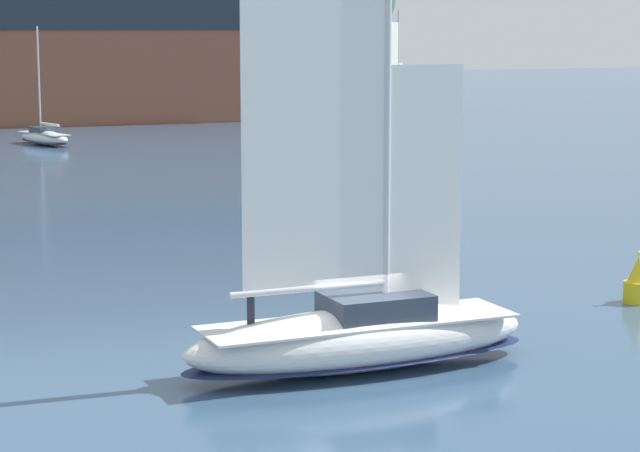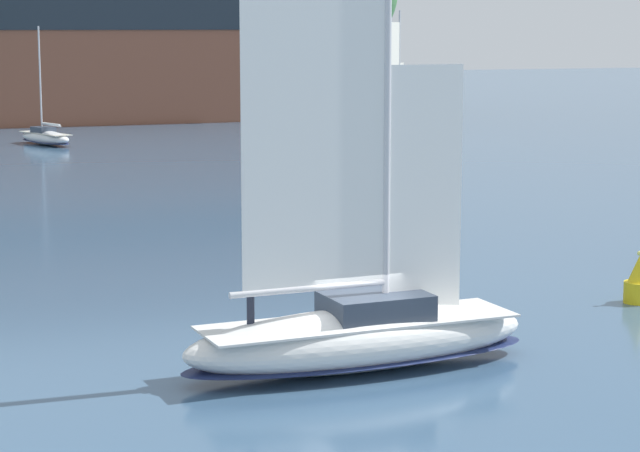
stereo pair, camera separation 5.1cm
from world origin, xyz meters
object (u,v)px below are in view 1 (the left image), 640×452
sailboat_main (359,330)px  sailboat_moored_near_marina (44,137)px  channel_buoy (638,282)px  sailboat_moored_mid_channel (396,129)px

sailboat_main → sailboat_moored_near_marina: 66.20m
sailboat_main → channel_buoy: (11.52, 4.32, -0.39)m
sailboat_main → sailboat_moored_near_marina: sailboat_main is taller
sailboat_main → channel_buoy: 12.31m
sailboat_main → sailboat_moored_mid_channel: (27.38, 60.94, -0.22)m
sailboat_main → channel_buoy: sailboat_main is taller
sailboat_moored_mid_channel → sailboat_main: bearing=-114.2°
sailboat_main → sailboat_moored_mid_channel: 66.80m
sailboat_moored_near_marina → sailboat_moored_mid_channel: sailboat_moored_mid_channel is taller
sailboat_main → sailboat_moored_mid_channel: size_ratio=1.32×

